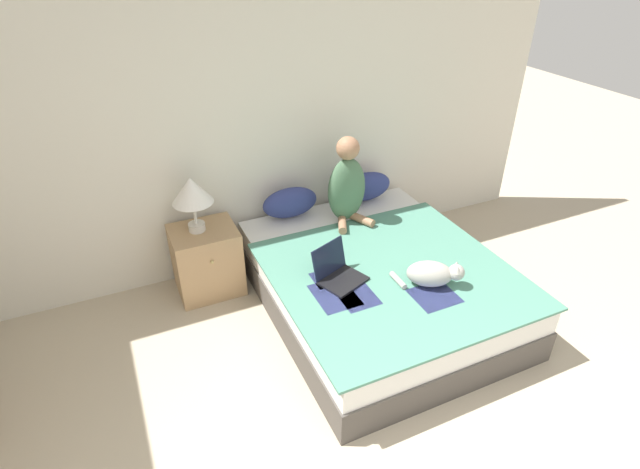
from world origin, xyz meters
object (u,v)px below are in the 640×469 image
at_px(person_sitting, 347,185).
at_px(laptop_open, 338,273).
at_px(cat_tabby, 433,274).
at_px(nightstand, 207,260).
at_px(table_lamp, 192,192).
at_px(bed, 378,284).
at_px(pillow_far, 366,187).
at_px(pillow_near, 290,203).

height_order(person_sitting, laptop_open, person_sitting).
distance_m(cat_tabby, nightstand, 1.86).
bearing_deg(nightstand, person_sitting, -7.30).
relative_size(laptop_open, table_lamp, 0.87).
distance_m(bed, nightstand, 1.44).
height_order(cat_tabby, laptop_open, laptop_open).
bearing_deg(nightstand, bed, -34.83).
bearing_deg(bed, laptop_open, -167.11).
relative_size(bed, cat_tabby, 4.92).
relative_size(pillow_far, person_sitting, 0.66).
height_order(pillow_near, cat_tabby, pillow_near).
distance_m(laptop_open, nightstand, 1.22).
height_order(bed, table_lamp, table_lamp).
bearing_deg(bed, person_sitting, 85.98).
bearing_deg(person_sitting, pillow_near, 149.13).
bearing_deg(nightstand, table_lamp, 155.90).
bearing_deg(laptop_open, cat_tabby, -52.15).
relative_size(person_sitting, cat_tabby, 1.79).
height_order(bed, cat_tabby, cat_tabby).
relative_size(pillow_near, pillow_far, 1.00).
distance_m(bed, table_lamp, 1.63).
xyz_separation_m(pillow_near, pillow_far, (0.76, 0.00, 0.00)).
relative_size(cat_tabby, laptop_open, 1.05).
bearing_deg(cat_tabby, person_sitting, 127.35).
relative_size(pillow_far, table_lamp, 1.07).
xyz_separation_m(cat_tabby, table_lamp, (-1.39, 1.27, 0.35)).
relative_size(cat_tabby, nightstand, 0.72).
bearing_deg(person_sitting, bed, -94.02).
height_order(pillow_far, person_sitting, person_sitting).
height_order(laptop_open, table_lamp, table_lamp).
height_order(pillow_far, cat_tabby, pillow_far).
height_order(pillow_near, person_sitting, person_sitting).
height_order(pillow_near, laptop_open, pillow_near).
distance_m(pillow_far, cat_tabby, 1.36).
bearing_deg(pillow_near, bed, -67.56).
distance_m(person_sitting, laptop_open, 0.92).
xyz_separation_m(pillow_far, person_sitting, (-0.33, -0.25, 0.20)).
height_order(person_sitting, table_lamp, person_sitting).
bearing_deg(table_lamp, pillow_far, 2.88).
relative_size(bed, pillow_far, 4.18).
xyz_separation_m(pillow_near, nightstand, (-0.80, -0.10, -0.32)).
bearing_deg(pillow_far, person_sitting, -142.64).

